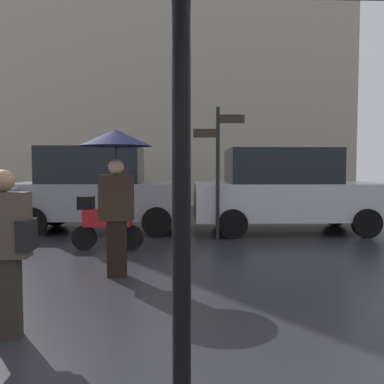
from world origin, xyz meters
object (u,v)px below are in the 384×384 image
at_px(pedestrian_with_umbrella, 116,161).
at_px(parked_car_left, 286,190).
at_px(parked_car_distant, 99,189).
at_px(street_signpost, 218,159).
at_px(parked_scooter, 105,221).
at_px(pedestrian_with_bag, 7,243).

height_order(pedestrian_with_umbrella, parked_car_left, pedestrian_with_umbrella).
bearing_deg(parked_car_distant, street_signpost, 150.07).
height_order(pedestrian_with_umbrella, parked_car_distant, pedestrian_with_umbrella).
xyz_separation_m(pedestrian_with_umbrella, parked_scooter, (-0.50, 1.90, -1.09)).
height_order(parked_scooter, parked_car_distant, parked_car_distant).
xyz_separation_m(pedestrian_with_umbrella, pedestrian_with_bag, (-0.67, -2.11, -0.77)).
xyz_separation_m(pedestrian_with_bag, parked_car_left, (4.11, 6.14, 0.13)).
height_order(parked_scooter, street_signpost, street_signpost).
bearing_deg(pedestrian_with_bag, parked_scooter, -163.45).
bearing_deg(parked_car_distant, parked_scooter, 99.25).
bearing_deg(street_signpost, parked_scooter, -154.86).
relative_size(parked_scooter, street_signpost, 0.48).
bearing_deg(pedestrian_with_bag, parked_car_left, 165.13).
distance_m(parked_scooter, parked_car_distant, 2.48).
bearing_deg(pedestrian_with_bag, street_signpost, 173.75).
xyz_separation_m(pedestrian_with_bag, parked_scooter, (0.17, 4.01, -0.32)).
bearing_deg(parked_car_left, parked_scooter, -152.03).
distance_m(parked_scooter, parked_car_left, 4.51).
xyz_separation_m(pedestrian_with_bag, parked_car_distant, (-0.40, 6.38, 0.15)).
xyz_separation_m(parked_car_left, parked_car_distant, (-4.51, 0.24, 0.02)).
bearing_deg(parked_car_left, pedestrian_with_bag, -124.24).
bearing_deg(pedestrian_with_umbrella, pedestrian_with_bag, 70.20).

